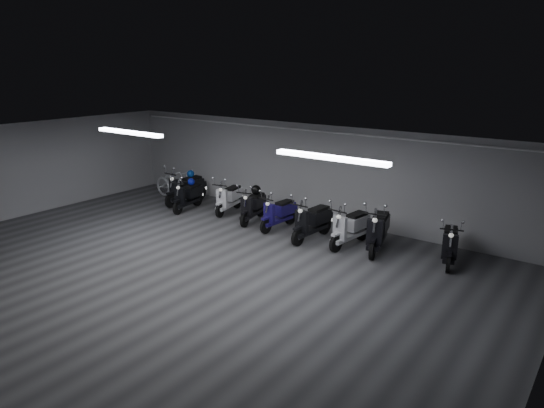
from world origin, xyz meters
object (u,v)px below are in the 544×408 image
Objects in this scene: scooter_6 at (350,222)px; scooter_7 at (378,224)px; scooter_0 at (185,184)px; helmet_1 at (256,190)px; bicycle at (175,181)px; helmet_0 at (191,174)px; scooter_3 at (253,201)px; scooter_1 at (187,191)px; scooter_2 at (229,193)px; scooter_8 at (451,238)px; helmet_2 at (191,182)px; scooter_4 at (279,208)px; scooter_5 at (312,216)px.

scooter_6 is 0.71m from scooter_7.
scooter_0 is 2.93m from helmet_1.
scooter_0 is at bearing -100.12° from bicycle.
helmet_0 is (-6.89, 0.43, 0.27)m from scooter_7.
helmet_0 is (-2.96, 0.42, 0.36)m from scooter_3.
scooter_1 is at bearing -167.43° from helmet_1.
scooter_2 and scooter_8 have the same top height.
helmet_2 is at bearing -43.51° from helmet_0.
scooter_2 is 1.14m from helmet_1.
scooter_7 is (0.70, 0.11, 0.04)m from scooter_6.
scooter_8 is at bearing -11.90° from scooter_2.
scooter_2 is 1.00× the size of scooter_8.
scooter_7 is at bearing 16.17° from scooter_6.
helmet_1 reaches higher than helmet_2.
scooter_4 is 5.59× the size of helmet_1.
scooter_8 is 5.72× the size of helmet_1.
scooter_8 is at bearing -85.61° from bicycle.
scooter_3 is 0.82× the size of bicycle.
helmet_2 is at bearing -176.01° from scooter_4.
scooter_7 reaches higher than scooter_1.
scooter_2 is at bearing 163.93° from scooter_8.
scooter_7 is at bearing -14.75° from scooter_2.
helmet_0 is at bearing 162.86° from scooter_2.
scooter_2 reaches higher than scooter_1.
scooter_7 is at bearing 5.53° from scooter_4.
scooter_8 is (5.61, 0.24, 0.00)m from scooter_3.
scooter_7 is 1.69m from scooter_8.
helmet_2 is (1.24, -0.44, 0.22)m from bicycle.
helmet_0 is (-5.17, 0.72, 0.31)m from scooter_5.
helmet_2 is (0.53, -0.50, -0.10)m from helmet_0.
helmet_1 is (-3.99, 0.23, 0.21)m from scooter_7.
scooter_7 is at bearing -13.25° from scooter_3.
helmet_2 is (-8.04, -0.32, 0.25)m from scooter_8.
scooter_0 is 0.75m from scooter_1.
helmet_0 is (0.71, 0.06, 0.32)m from bicycle.
scooter_5 is 1.75m from scooter_7.
helmet_1 is at bearing 162.27° from scooter_7.
scooter_0 is 0.62m from helmet_2.
scooter_1 is 1.35m from scooter_2.
scooter_6 is at bearing 174.69° from scooter_7.
scooter_7 is (3.94, -0.01, 0.08)m from scooter_3.
bicycle is at bearing 177.84° from helmet_1.
helmet_0 is at bearing 162.82° from scooter_8.
scooter_3 is 3.01m from helmet_0.
scooter_2 reaches higher than helmet_1.
scooter_1 is at bearing -112.05° from bicycle.
scooter_5 is 7.79× the size of helmet_2.
bicycle is at bearing 161.27° from scooter_3.
scooter_3 is at bearing -175.08° from scooter_6.
scooter_5 is 5.92m from bicycle.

